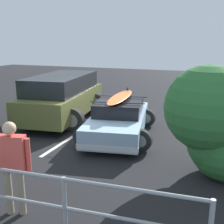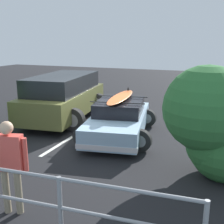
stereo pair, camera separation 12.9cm
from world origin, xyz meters
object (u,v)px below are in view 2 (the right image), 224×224
object	(u,v)px
sedan_car	(119,119)
person_bystander	(9,160)
bush_near_left	(218,123)
suv_car	(64,96)

from	to	relation	value
sedan_car	person_bystander	distance (m)	4.82
person_bystander	bush_near_left	world-z (taller)	bush_near_left
suv_car	bush_near_left	distance (m)	6.53
suv_car	bush_near_left	bearing A→B (deg)	152.79
person_bystander	bush_near_left	bearing A→B (deg)	-138.83
sedan_car	bush_near_left	xyz separation A→B (m)	(-3.05, 1.89, 0.71)
person_bystander	bush_near_left	size ratio (longest dim) A/B	0.66
person_bystander	bush_near_left	distance (m)	4.41
bush_near_left	person_bystander	bearing A→B (deg)	41.17
person_bystander	sedan_car	bearing A→B (deg)	-93.15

